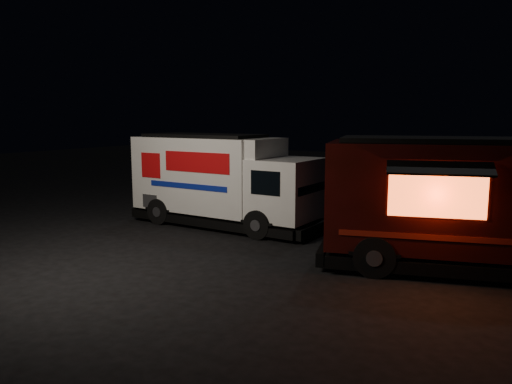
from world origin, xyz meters
name	(u,v)px	position (x,y,z in m)	size (l,w,h in m)	color
ground	(183,248)	(0.00, 0.00, 0.00)	(80.00, 80.00, 0.00)	black
white_truck	(226,181)	(-0.60, 3.14, 1.59)	(7.02, 2.39, 3.18)	white
red_truck	(467,205)	(7.35, 1.85, 1.64)	(7.05, 2.59, 3.28)	#340909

